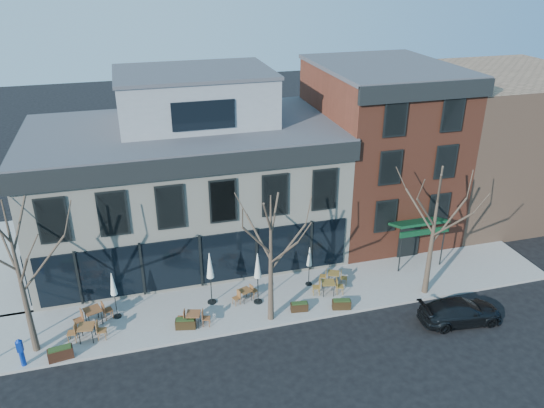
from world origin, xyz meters
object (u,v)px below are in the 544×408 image
object	(u,v)px
call_box	(21,351)
umbrella_0	(113,286)
cafe_set_0	(87,331)
parked_sedan	(460,312)

from	to	relation	value
call_box	umbrella_0	size ratio (longest dim) A/B	0.56
call_box	umbrella_0	bearing A→B (deg)	31.57
call_box	cafe_set_0	size ratio (longest dim) A/B	0.77
cafe_set_0	umbrella_0	distance (m)	2.49
call_box	cafe_set_0	world-z (taller)	call_box
parked_sedan	cafe_set_0	world-z (taller)	parked_sedan
cafe_set_0	call_box	bearing A→B (deg)	-158.83
parked_sedan	umbrella_0	world-z (taller)	umbrella_0
parked_sedan	umbrella_0	xyz separation A→B (m)	(-17.15, 5.01, 1.41)
parked_sedan	call_box	distance (m)	21.51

